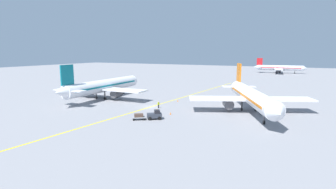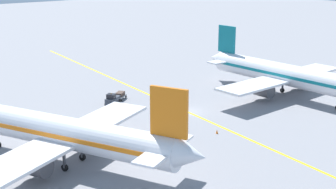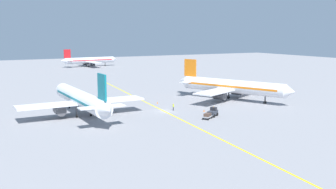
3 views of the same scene
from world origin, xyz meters
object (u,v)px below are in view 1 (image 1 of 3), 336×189
Objects in this scene: baggage_cart_trailing at (139,116)px; traffic_cone_near_nose at (170,113)px; baggage_tug_dark at (155,115)px; traffic_cone_mid_apron at (178,101)px; airplane_adjacent_stand at (251,96)px; airplane_distant_taxiing at (279,68)px; ground_crew_worker at (159,104)px; airplane_at_gate at (104,86)px.

baggage_cart_trailing is 7.96m from traffic_cone_near_nose.
baggage_tug_dark reaches higher than traffic_cone_mid_apron.
airplane_adjacent_stand is 121.70m from airplane_distant_taxiing.
airplane_distant_taxiing is 128.50m from ground_crew_worker.
airplane_at_gate is at bearing -107.58° from airplane_distant_taxiing.
baggage_cart_trailing is (-2.70, -1.90, -0.14)m from baggage_tug_dark.
airplane_adjacent_stand is at bearing 1.71° from airplane_at_gate.
traffic_cone_mid_apron is at bearing 108.88° from traffic_cone_near_nose.
airplane_adjacent_stand is 18.80m from traffic_cone_near_nose.
ground_crew_worker is (-18.04, -127.20, -2.43)m from airplane_distant_taxiing.
traffic_cone_mid_apron is (-17.38, -117.33, -3.06)m from airplane_distant_taxiing.
airplane_distant_taxiing is at bearing 72.42° from airplane_at_gate.
baggage_cart_trailing is 1.75× the size of ground_crew_worker.
ground_crew_worker reaches higher than baggage_cart_trailing.
baggage_cart_trailing is (-16.14, -138.91, -2.58)m from airplane_distant_taxiing.
baggage_cart_trailing is at bearing -96.63° from airplane_distant_taxiing.
baggage_cart_trailing is 5.33× the size of traffic_cone_mid_apron.
ground_crew_worker is at bearing -93.81° from traffic_cone_mid_apron.
ground_crew_worker is (-4.59, 9.81, 0.01)m from baggage_tug_dark.
baggage_tug_dark is 5.26m from traffic_cone_near_nose.
airplane_at_gate and airplane_adjacent_stand have the same top height.
airplane_adjacent_stand reaches higher than ground_crew_worker.
airplane_adjacent_stand is at bearing 42.03° from baggage_cart_trailing.
airplane_at_gate is 41.96m from airplane_adjacent_stand.
baggage_tug_dark is 3.30m from baggage_cart_trailing.
traffic_cone_near_nose is at bearing -39.78° from ground_crew_worker.
traffic_cone_near_nose is at bearing 61.93° from baggage_cart_trailing.
ground_crew_worker is at bearing 140.22° from traffic_cone_near_nose.
airplane_adjacent_stand is 21.11m from traffic_cone_mid_apron.
airplane_at_gate is 64.49× the size of traffic_cone_near_nose.
airplane_distant_taxiing reaches higher than baggage_tug_dark.
airplane_adjacent_stand is at bearing -88.59° from airplane_distant_taxiing.
baggage_tug_dark reaches higher than baggage_cart_trailing.
baggage_tug_dark is (-13.45, -137.01, -2.44)m from airplane_distant_taxiing.
airplane_at_gate reaches higher than baggage_tug_dark.
airplane_adjacent_stand is 22.67m from baggage_tug_dark.
traffic_cone_near_nose is at bearing -18.69° from airplane_at_gate.
airplane_distant_taxiing is at bearing 84.40° from baggage_tug_dark.
traffic_cone_near_nose is (5.64, -4.69, -0.63)m from ground_crew_worker.
traffic_cone_mid_apron is at bearing 14.52° from airplane_at_gate.
airplane_adjacent_stand is (41.94, 1.25, 0.00)m from airplane_at_gate.
airplane_at_gate is 64.49× the size of traffic_cone_mid_apron.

